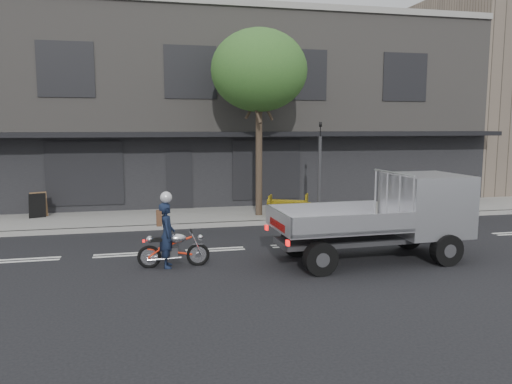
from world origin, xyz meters
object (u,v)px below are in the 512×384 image
at_px(rider, 167,235).
at_px(flatbed_ute, 410,209).
at_px(construction_barrier, 290,206).
at_px(traffic_light_pole, 320,175).
at_px(street_tree, 259,71).
at_px(sandwich_board, 37,206).
at_px(motorcycle, 174,248).

distance_m(rider, flatbed_ute, 6.13).
height_order(flatbed_ute, construction_barrier, flatbed_ute).
height_order(traffic_light_pole, rider, traffic_light_pole).
height_order(street_tree, rider, street_tree).
relative_size(street_tree, construction_barrier, 4.63).
height_order(rider, construction_barrier, rider).
xyz_separation_m(rider, construction_barrier, (4.53, 4.90, -0.23)).
bearing_deg(sandwich_board, construction_barrier, -34.18).
relative_size(street_tree, motorcycle, 3.91).
bearing_deg(motorcycle, rider, -177.93).
bearing_deg(flatbed_ute, construction_barrier, 104.36).
distance_m(construction_barrier, sandwich_board, 8.88).
height_order(flatbed_ute, sandwich_board, flatbed_ute).
xyz_separation_m(traffic_light_pole, motorcycle, (-5.40, -4.75, -1.20)).
bearing_deg(construction_barrier, flatbed_ute, -73.90).
bearing_deg(construction_barrier, sandwich_board, 168.48).
bearing_deg(traffic_light_pole, motorcycle, -138.64).
distance_m(rider, sandwich_board, 7.88).
bearing_deg(flatbed_ute, rider, 173.63).
relative_size(flatbed_ute, construction_barrier, 3.36).
height_order(construction_barrier, sandwich_board, sandwich_board).
bearing_deg(flatbed_ute, motorcycle, 173.51).
height_order(rider, flatbed_ute, flatbed_ute).
relative_size(traffic_light_pole, construction_barrier, 2.40).
height_order(street_tree, construction_barrier, street_tree).
bearing_deg(traffic_light_pole, rider, -139.41).
bearing_deg(sandwich_board, flatbed_ute, -57.61).
bearing_deg(street_tree, traffic_light_pole, -23.03).
relative_size(flatbed_ute, sandwich_board, 5.53).
height_order(traffic_light_pole, flatbed_ute, traffic_light_pole).
bearing_deg(flatbed_ute, street_tree, 110.85).
relative_size(street_tree, traffic_light_pole, 1.93).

